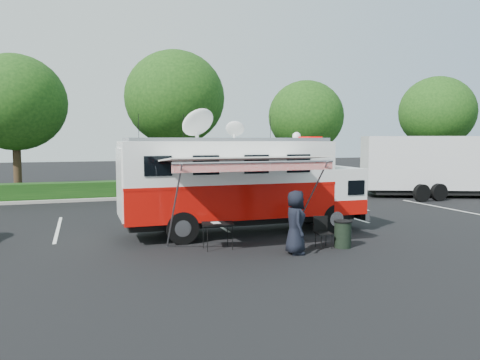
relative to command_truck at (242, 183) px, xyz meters
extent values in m
plane|color=black|center=(0.08, 0.00, -1.83)|extent=(120.00, 120.00, 0.00)
cube|color=#9E998E|center=(4.08, 11.00, -1.76)|extent=(60.00, 0.35, 0.15)
cube|color=black|center=(4.08, 11.90, -1.33)|extent=(60.00, 1.20, 1.00)
cylinder|color=black|center=(-8.92, 13.00, 0.37)|extent=(0.44, 0.44, 4.40)
ellipsoid|color=#14380F|center=(-8.92, 13.00, 3.62)|extent=(5.63, 5.63, 5.35)
cylinder|color=black|center=(0.08, 13.00, 0.57)|extent=(0.44, 0.44, 4.80)
ellipsoid|color=#14380F|center=(0.08, 13.00, 4.12)|extent=(6.14, 6.14, 5.84)
cylinder|color=black|center=(9.08, 13.00, 0.17)|extent=(0.44, 0.44, 4.00)
ellipsoid|color=#14380F|center=(9.08, 13.00, 3.13)|extent=(5.12, 5.12, 4.86)
cylinder|color=black|center=(20.08, 13.00, 0.37)|extent=(0.44, 0.44, 4.40)
ellipsoid|color=#14380F|center=(20.08, 13.00, 3.62)|extent=(5.63, 5.63, 5.35)
cube|color=silver|center=(-6.42, 3.00, -1.83)|extent=(0.12, 5.50, 0.01)
cube|color=silver|center=(-0.42, 3.00, -1.83)|extent=(0.12, 5.50, 0.01)
cube|color=silver|center=(5.58, 3.00, -1.83)|extent=(0.12, 5.50, 0.01)
cube|color=silver|center=(11.58, 3.00, -1.83)|extent=(0.12, 5.50, 0.01)
cube|color=black|center=(0.08, 0.00, -1.30)|extent=(8.37, 1.36, 0.29)
cylinder|color=black|center=(3.19, -1.07, -1.30)|extent=(1.07, 0.31, 1.07)
cylinder|color=black|center=(3.19, 1.07, -1.30)|extent=(1.07, 0.31, 1.07)
cylinder|color=black|center=(-2.45, -1.07, -1.30)|extent=(1.07, 0.31, 1.07)
cylinder|color=black|center=(-2.45, 1.07, -1.30)|extent=(1.07, 0.31, 1.07)
cube|color=silver|center=(4.51, 0.00, -1.25)|extent=(0.19, 2.43, 0.39)
cube|color=white|center=(3.78, 0.00, -0.32)|extent=(1.36, 2.43, 1.66)
cube|color=#BA0D07|center=(3.78, 0.00, -0.91)|extent=(1.38, 2.45, 0.54)
cube|color=black|center=(4.41, 0.00, -0.03)|extent=(0.12, 2.13, 0.68)
cube|color=#BA0D07|center=(-0.60, 0.00, -0.57)|extent=(7.40, 2.43, 1.17)
cube|color=#BA0D07|center=(-0.60, 0.00, 0.02)|extent=(7.42, 2.45, 0.10)
cube|color=white|center=(-0.60, 0.00, 0.75)|extent=(7.40, 2.43, 1.36)
cube|color=silver|center=(-0.60, 0.00, 1.47)|extent=(7.40, 2.43, 0.08)
cube|color=#CC0505|center=(2.71, 0.00, 1.60)|extent=(0.54, 0.92, 0.16)
sphere|color=white|center=(2.61, 0.97, 1.70)|extent=(0.33, 0.33, 0.33)
ellipsoid|color=silver|center=(-1.67, -0.15, 2.16)|extent=(1.17, 1.17, 0.35)
ellipsoid|color=silver|center=(-0.21, 0.19, 1.96)|extent=(0.68, 0.68, 0.19)
cylinder|color=black|center=(-3.62, 0.39, 1.96)|extent=(0.02, 0.02, 0.97)
cylinder|color=black|center=(-2.06, 0.39, 1.96)|extent=(0.02, 0.02, 0.97)
cylinder|color=black|center=(1.25, 0.39, 1.96)|extent=(0.02, 0.02, 0.97)
cube|color=silver|center=(-0.80, -2.38, 0.99)|extent=(4.87, 2.33, 0.20)
cube|color=red|center=(-0.80, -3.53, 0.81)|extent=(4.87, 0.04, 0.27)
cylinder|color=#B2B2B7|center=(-0.80, -3.55, 0.93)|extent=(4.87, 0.07, 0.07)
cylinder|color=#B2B2B7|center=(-2.98, -2.46, -0.45)|extent=(0.05, 2.52, 2.81)
cylinder|color=#B2B2B7|center=(1.39, -2.46, -0.45)|extent=(0.05, 2.52, 2.81)
imported|color=black|center=(0.47, -3.46, -1.83)|extent=(0.81, 1.05, 1.91)
cube|color=black|center=(-1.55, -2.13, -1.03)|extent=(1.08, 0.86, 0.05)
cylinder|color=black|center=(-1.95, -2.38, -1.43)|extent=(0.02, 0.02, 0.80)
cylinder|color=black|center=(-1.95, -1.87, -1.43)|extent=(0.02, 0.02, 0.80)
cylinder|color=black|center=(-1.15, -2.38, -1.43)|extent=(0.02, 0.02, 0.80)
cylinder|color=black|center=(-1.15, -1.87, -1.43)|extent=(0.02, 0.02, 0.80)
cube|color=silver|center=(-1.60, -2.08, -1.01)|extent=(0.25, 0.34, 0.01)
cube|color=black|center=(1.65, -3.05, -1.37)|extent=(0.54, 0.54, 0.04)
cube|color=black|center=(1.65, -2.82, -1.11)|extent=(0.46, 0.12, 0.52)
cylinder|color=black|center=(1.47, -3.24, -1.60)|extent=(0.02, 0.02, 0.46)
cylinder|color=black|center=(1.47, -2.87, -1.60)|extent=(0.02, 0.02, 0.46)
cylinder|color=black|center=(1.84, -3.24, -1.60)|extent=(0.02, 0.02, 0.46)
cylinder|color=black|center=(1.84, -2.87, -1.60)|extent=(0.02, 0.02, 0.46)
cylinder|color=black|center=(2.25, -3.19, -1.43)|extent=(0.53, 0.53, 0.82)
cylinder|color=black|center=(2.25, -3.19, -1.00)|extent=(0.57, 0.57, 0.04)
cube|color=silver|center=(15.94, 5.94, 0.21)|extent=(11.71, 6.64, 3.11)
cube|color=black|center=(15.94, 5.94, -1.49)|extent=(10.70, 6.00, 0.29)
cylinder|color=black|center=(12.06, 4.87, -1.35)|extent=(0.97, 0.29, 0.97)
cylinder|color=black|center=(12.06, 7.01, -1.35)|extent=(0.97, 0.29, 0.97)
cylinder|color=black|center=(13.22, 4.87, -1.35)|extent=(0.97, 0.29, 0.97)
cylinder|color=black|center=(13.22, 7.01, -1.35)|extent=(0.97, 0.29, 0.97)
camera|label=1|loc=(-5.52, -15.92, 1.58)|focal=35.00mm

